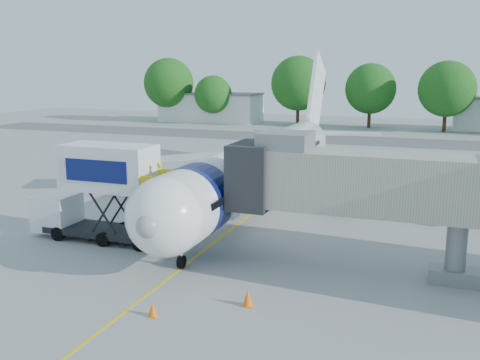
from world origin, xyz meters
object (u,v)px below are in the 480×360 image
(aircraft, at_px, (265,164))
(jet_bridge, at_px, (357,183))
(catering_hiloader, at_px, (100,193))
(ground_tug, at_px, (46,340))

(aircraft, xyz_separation_m, jet_bridge, (7.99, -11.12, 1.39))
(aircraft, height_order, catering_hiloader, aircraft)
(jet_bridge, bearing_deg, catering_hiloader, -179.99)
(jet_bridge, xyz_separation_m, catering_hiloader, (-14.27, -0.00, -1.59))
(catering_hiloader, bearing_deg, jet_bridge, 0.01)
(jet_bridge, bearing_deg, ground_tug, -125.34)
(ground_tug, bearing_deg, catering_hiloader, 101.45)
(aircraft, xyz_separation_m, ground_tug, (-0.38, -22.93, -2.14))
(aircraft, bearing_deg, catering_hiloader, -119.42)
(jet_bridge, distance_m, catering_hiloader, 14.35)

